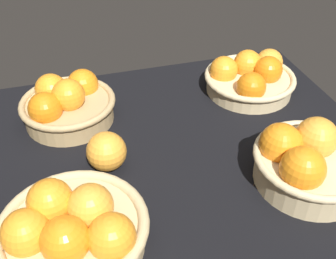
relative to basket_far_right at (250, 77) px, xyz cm
name	(u,v)px	position (x,y,z in cm)	size (l,w,h in cm)	color
market_tray	(180,158)	(-23.94, -17.90, -5.30)	(84.00, 72.00, 3.00)	black
basket_far_right	(250,77)	(0.00, 0.00, 0.00)	(22.44, 22.44, 9.52)	#D3BC8C
basket_near_right	(307,161)	(-3.92, -31.97, 1.02)	(21.86, 21.86, 11.87)	#D3BC8C
basket_near_left	(72,230)	(-46.85, -35.32, 0.75)	(23.81, 23.81, 11.07)	tan
basket_far_left	(66,103)	(-44.75, 0.26, 0.52)	(21.14, 21.14, 10.94)	tan
loose_orange_front_gap	(107,152)	(-38.77, -18.13, 0.10)	(7.79, 7.79, 7.79)	#F49E33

